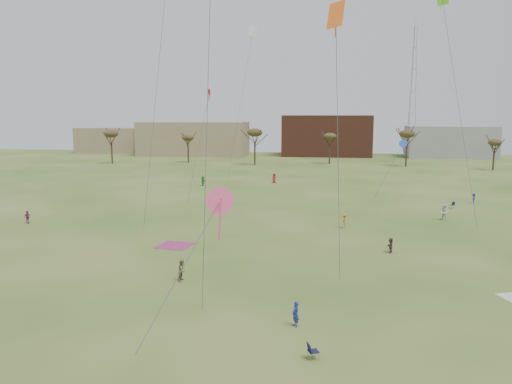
# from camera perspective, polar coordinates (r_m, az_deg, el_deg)

# --- Properties ---
(ground) EXTENTS (260.00, 260.00, 0.00)m
(ground) POSITION_cam_1_polar(r_m,az_deg,el_deg) (33.06, -3.25, -12.73)
(ground) COLOR #34581B
(ground) RESTS_ON ground
(flyer_near_right) EXTENTS (0.60, 0.66, 1.51)m
(flyer_near_right) POSITION_cam_1_polar(r_m,az_deg,el_deg) (29.47, 4.63, -13.95)
(flyer_near_right) COLOR navy
(flyer_near_right) RESTS_ON ground
(spectator_fore_b) EXTENTS (0.69, 0.84, 1.61)m
(spectator_fore_b) POSITION_cam_1_polar(r_m,az_deg,el_deg) (37.27, -8.57, -8.96)
(spectator_fore_b) COLOR #7A694E
(spectator_fore_b) RESTS_ON ground
(spectator_fore_c) EXTENTS (0.84, 1.32, 1.36)m
(spectator_fore_c) POSITION_cam_1_polar(r_m,az_deg,el_deg) (45.68, 15.37, -5.98)
(spectator_fore_c) COLOR brown
(spectator_fore_c) RESTS_ON ground
(flyer_mid_b) EXTENTS (0.71, 1.10, 1.62)m
(flyer_mid_b) POSITION_cam_1_polar(r_m,az_deg,el_deg) (54.34, 10.19, -3.28)
(flyer_mid_b) COLOR orange
(flyer_mid_b) RESTS_ON ground
(spectator_mid_d) EXTENTS (0.51, 0.91, 1.47)m
(spectator_mid_d) POSITION_cam_1_polar(r_m,az_deg,el_deg) (61.42, -25.03, -2.65)
(spectator_mid_d) COLOR #86376C
(spectator_mid_d) RESTS_ON ground
(spectator_mid_e) EXTENTS (1.13, 1.09, 1.83)m
(spectator_mid_e) POSITION_cam_1_polar(r_m,az_deg,el_deg) (61.40, 21.01, -2.23)
(spectator_mid_e) COLOR silver
(spectator_mid_e) RESTS_ON ground
(flyer_far_a) EXTENTS (1.35, 1.52, 1.67)m
(flyer_far_a) POSITION_cam_1_polar(r_m,az_deg,el_deg) (85.63, -6.18, 1.29)
(flyer_far_a) COLOR #2C832B
(flyer_far_a) RESTS_ON ground
(flyer_far_b) EXTENTS (1.00, 0.88, 1.72)m
(flyer_far_b) POSITION_cam_1_polar(r_m,az_deg,el_deg) (88.72, 2.12, 1.62)
(flyer_far_b) COLOR #A81C22
(flyer_far_b) RESTS_ON ground
(flyer_far_c) EXTENTS (0.73, 1.00, 1.39)m
(flyer_far_c) POSITION_cam_1_polar(r_m,az_deg,el_deg) (74.67, 23.95, -0.67)
(flyer_far_c) COLOR navy
(flyer_far_c) RESTS_ON ground
(blanket_plum) EXTENTS (3.39, 3.39, 0.03)m
(blanket_plum) POSITION_cam_1_polar(r_m,az_deg,el_deg) (47.16, -9.44, -6.16)
(blanket_plum) COLOR #A13168
(blanket_plum) RESTS_ON ground
(camp_chair_center) EXTENTS (0.70, 0.67, 0.87)m
(camp_chair_center) POSITION_cam_1_polar(r_m,az_deg,el_deg) (26.24, 6.63, -18.21)
(camp_chair_center) COLOR #131635
(camp_chair_center) RESTS_ON ground
(camp_chair_right) EXTENTS (0.72, 0.70, 0.87)m
(camp_chair_right) POSITION_cam_1_polar(r_m,az_deg,el_deg) (69.64, 21.81, -1.56)
(camp_chair_right) COLOR #15223B
(camp_chair_right) RESTS_ON ground
(kites_aloft) EXTENTS (62.09, 62.03, 27.76)m
(kites_aloft) POSITION_cam_1_polar(r_m,az_deg,el_deg) (60.22, -3.03, 17.64)
(kites_aloft) COLOR #EF4B85
(kites_aloft) RESTS_ON ground
(tree_line) EXTENTS (117.44, 49.32, 8.91)m
(tree_line) POSITION_cam_1_polar(r_m,az_deg,el_deg) (109.67, 3.90, 6.28)
(tree_line) COLOR #3A2B1E
(tree_line) RESTS_ON ground
(building_tan) EXTENTS (32.00, 14.00, 10.00)m
(building_tan) POSITION_cam_1_polar(r_m,az_deg,el_deg) (151.01, -7.23, 6.17)
(building_tan) COLOR #937F60
(building_tan) RESTS_ON ground
(building_brick) EXTENTS (26.00, 16.00, 12.00)m
(building_brick) POSITION_cam_1_polar(r_m,az_deg,el_deg) (150.16, 8.24, 6.52)
(building_brick) COLOR brown
(building_brick) RESTS_ON ground
(building_grey) EXTENTS (24.00, 12.00, 9.00)m
(building_grey) POSITION_cam_1_polar(r_m,az_deg,el_deg) (151.97, 21.59, 5.45)
(building_grey) COLOR gray
(building_grey) RESTS_ON ground
(building_tan_west) EXTENTS (20.00, 12.00, 8.00)m
(building_tan_west) POSITION_cam_1_polar(r_m,az_deg,el_deg) (168.19, -16.49, 5.82)
(building_tan_west) COLOR #937F60
(building_tan_west) RESTS_ON ground
(radio_tower) EXTENTS (1.51, 1.72, 41.00)m
(radio_tower) POSITION_cam_1_polar(r_m,az_deg,el_deg) (156.96, 17.71, 11.12)
(radio_tower) COLOR #9EA3A8
(radio_tower) RESTS_ON ground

